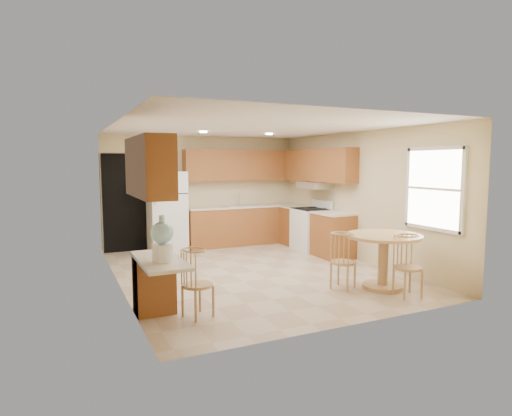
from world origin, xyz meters
name	(u,v)px	position (x,y,z in m)	size (l,w,h in m)	color
floor	(254,272)	(0.00, 0.00, 0.00)	(5.50, 5.50, 0.00)	tan
ceiling	(254,127)	(0.00, 0.00, 2.50)	(4.50, 5.50, 0.02)	white
wall_back	(204,191)	(0.00, 2.75, 1.25)	(4.50, 0.02, 2.50)	beige
wall_front	(354,220)	(0.00, -2.75, 1.25)	(4.50, 0.02, 2.50)	beige
wall_left	(118,206)	(-2.25, 0.00, 1.25)	(0.02, 5.50, 2.50)	beige
wall_right	(359,196)	(2.25, 0.00, 1.25)	(0.02, 5.50, 2.50)	beige
doorway	(126,203)	(-1.75, 2.73, 1.05)	(0.90, 0.02, 2.10)	black
base_cab_back	(244,226)	(0.88, 2.45, 0.43)	(2.75, 0.60, 0.87)	#985626
counter_back	(244,206)	(0.88, 2.45, 0.89)	(2.75, 0.63, 0.04)	beige
base_cab_right_a	(296,226)	(1.95, 1.85, 0.43)	(0.60, 0.59, 0.87)	#985626
counter_right_a	(297,207)	(1.95, 1.85, 0.89)	(0.63, 0.59, 0.04)	beige
base_cab_right_b	(333,236)	(1.95, 0.40, 0.43)	(0.60, 0.80, 0.87)	#985626
counter_right_b	(333,213)	(1.95, 0.40, 0.89)	(0.63, 0.80, 0.04)	beige
upper_cab_back	(242,165)	(0.88, 2.58, 1.85)	(2.75, 0.33, 0.70)	#985626
upper_cab_right	(318,165)	(2.08, 1.21, 1.85)	(0.33, 2.42, 0.70)	#985626
upper_cab_left	(149,167)	(-2.08, -1.60, 1.85)	(0.33, 1.40, 0.70)	#985626
sink	(243,205)	(0.85, 2.45, 0.91)	(0.78, 0.44, 0.01)	silver
range_hood	(315,185)	(2.00, 1.18, 1.42)	(0.50, 0.76, 0.14)	silver
desk_pedestal	(154,284)	(-2.00, -1.32, 0.36)	(0.48, 0.42, 0.72)	#985626
desk_top	(160,260)	(-2.00, -1.70, 0.75)	(0.50, 1.20, 0.04)	beige
window	(434,189)	(2.23, -1.85, 1.50)	(0.06, 1.12, 1.30)	white
can_light_a	(203,132)	(-0.50, 1.20, 2.48)	(0.14, 0.14, 0.02)	white
can_light_b	(269,134)	(0.90, 1.20, 2.48)	(0.14, 0.14, 0.02)	white
refrigerator	(167,212)	(-0.95, 2.40, 0.86)	(0.76, 0.74, 1.72)	white
stove	(311,229)	(1.92, 1.18, 0.47)	(0.65, 0.76, 1.09)	white
dining_table	(383,253)	(1.35, -1.74, 0.54)	(1.12, 1.12, 0.83)	tan
chair_table_a	(347,256)	(0.80, -1.58, 0.52)	(0.38, 0.48, 0.85)	tan
chair_table_b	(413,261)	(1.40, -2.28, 0.53)	(0.39, 0.39, 0.87)	tan
chair_desk	(200,277)	(-1.55, -1.80, 0.52)	(0.38, 0.49, 0.85)	tan
water_crock	(162,241)	(-2.00, -1.84, 1.01)	(0.26, 0.26, 0.53)	white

